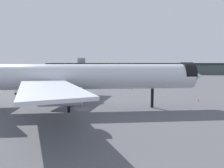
% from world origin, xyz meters
% --- Properties ---
extents(ground, '(900.00, 900.00, 0.00)m').
position_xyz_m(ground, '(0.00, 0.00, 0.00)').
color(ground, '#56565B').
extents(airliner_near_gate, '(65.61, 58.57, 18.76)m').
position_xyz_m(airliner_near_gate, '(-0.86, 0.11, 8.26)').
color(airliner_near_gate, silver).
rests_on(airliner_near_gate, ground).
extents(airliner_far_taxiway, '(42.29, 37.73, 11.46)m').
position_xyz_m(airliner_far_taxiway, '(4.42, 101.52, 5.05)').
color(airliner_far_taxiway, white).
rests_on(airliner_far_taxiway, ground).
extents(terminal_building, '(225.35, 41.48, 17.86)m').
position_xyz_m(terminal_building, '(9.09, 180.48, 6.15)').
color(terminal_building, '#475651').
rests_on(terminal_building, ground).
extents(baggage_tug_wing, '(2.75, 3.55, 1.85)m').
position_xyz_m(baggage_tug_wing, '(-33.13, 19.29, 0.97)').
color(baggage_tug_wing, black).
rests_on(baggage_tug_wing, ground).
extents(traffic_cone_near_nose, '(0.55, 0.55, 0.69)m').
position_xyz_m(traffic_cone_near_nose, '(8.99, 38.25, 0.35)').
color(traffic_cone_near_nose, '#F2600C').
rests_on(traffic_cone_near_nose, ground).
extents(traffic_cone_wingtip, '(0.58, 0.58, 0.73)m').
position_xyz_m(traffic_cone_wingtip, '(31.94, 17.21, 0.36)').
color(traffic_cone_wingtip, '#F2600C').
rests_on(traffic_cone_wingtip, ground).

